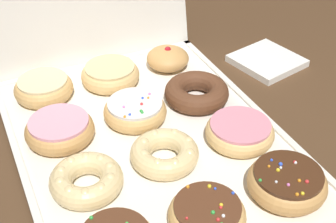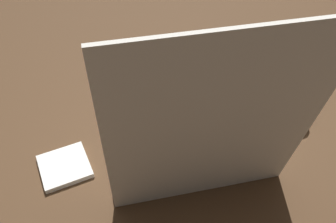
# 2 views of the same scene
# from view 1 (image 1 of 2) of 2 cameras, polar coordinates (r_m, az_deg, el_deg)

# --- Properties ---
(ground_plane) EXTENTS (3.00, 3.00, 0.00)m
(ground_plane) POSITION_cam_1_polar(r_m,az_deg,el_deg) (0.83, -2.20, -3.90)
(ground_plane) COLOR #4C331E
(donut_box) EXTENTS (0.44, 0.57, 0.01)m
(donut_box) POSITION_cam_1_polar(r_m,az_deg,el_deg) (0.83, -2.21, -3.62)
(donut_box) COLOR silver
(donut_box) RESTS_ON ground
(sprinkle_donut_1) EXTENTS (0.11, 0.11, 0.04)m
(sprinkle_donut_1) POSITION_cam_1_polar(r_m,az_deg,el_deg) (0.68, 4.86, -12.03)
(sprinkle_donut_1) COLOR tan
(sprinkle_donut_1) RESTS_ON donut_box
(sprinkle_donut_2) EXTENTS (0.12, 0.12, 0.04)m
(sprinkle_donut_2) POSITION_cam_1_polar(r_m,az_deg,el_deg) (0.74, 14.01, -8.16)
(sprinkle_donut_2) COLOR tan
(sprinkle_donut_2) RESTS_ON donut_box
(cruller_donut_3) EXTENTS (0.11, 0.11, 0.04)m
(cruller_donut_3) POSITION_cam_1_polar(r_m,az_deg,el_deg) (0.73, -9.71, -8.00)
(cruller_donut_3) COLOR #EACC8C
(cruller_donut_3) RESTS_ON donut_box
(cruller_donut_4) EXTENTS (0.11, 0.11, 0.04)m
(cruller_donut_4) POSITION_cam_1_polar(r_m,az_deg,el_deg) (0.77, -0.20, -4.92)
(cruller_donut_4) COLOR #EACC8C
(cruller_donut_4) RESTS_ON donut_box
(pink_frosted_donut_5) EXTENTS (0.12, 0.12, 0.04)m
(pink_frosted_donut_5) POSITION_cam_1_polar(r_m,az_deg,el_deg) (0.82, 8.55, -2.38)
(pink_frosted_donut_5) COLOR #E5B770
(pink_frosted_donut_5) RESTS_ON donut_box
(pink_frosted_donut_6) EXTENTS (0.12, 0.12, 0.04)m
(pink_frosted_donut_6) POSITION_cam_1_polar(r_m,az_deg,el_deg) (0.83, -12.78, -2.10)
(pink_frosted_donut_6) COLOR tan
(pink_frosted_donut_6) RESTS_ON donut_box
(sprinkle_donut_7) EXTENTS (0.11, 0.11, 0.04)m
(sprinkle_donut_7) POSITION_cam_1_polar(r_m,az_deg,el_deg) (0.86, -4.05, 0.10)
(sprinkle_donut_7) COLOR tan
(sprinkle_donut_7) RESTS_ON donut_box
(chocolate_cake_ring_donut_8) EXTENTS (0.12, 0.12, 0.04)m
(chocolate_cake_ring_donut_8) POSITION_cam_1_polar(r_m,az_deg,el_deg) (0.91, 3.44, 2.29)
(chocolate_cake_ring_donut_8) COLOR #59331E
(chocolate_cake_ring_donut_8) RESTS_ON donut_box
(glazed_ring_donut_9) EXTENTS (0.11, 0.11, 0.04)m
(glazed_ring_donut_9) POSITION_cam_1_polar(r_m,az_deg,el_deg) (0.95, -14.60, 2.73)
(glazed_ring_donut_9) COLOR tan
(glazed_ring_donut_9) RESTS_ON donut_box
(glazed_ring_donut_10) EXTENTS (0.12, 0.12, 0.04)m
(glazed_ring_donut_10) POSITION_cam_1_polar(r_m,az_deg,el_deg) (0.96, -6.99, 4.40)
(glazed_ring_donut_10) COLOR #E5B770
(glazed_ring_donut_10) RESTS_ON donut_box
(jelly_filled_donut_11) EXTENTS (0.09, 0.09, 0.05)m
(jelly_filled_donut_11) POSITION_cam_1_polar(r_m,az_deg,el_deg) (1.01, -0.03, 6.36)
(jelly_filled_donut_11) COLOR tan
(jelly_filled_donut_11) RESTS_ON donut_box
(napkin_stack) EXTENTS (0.15, 0.15, 0.01)m
(napkin_stack) POSITION_cam_1_polar(r_m,az_deg,el_deg) (1.07, 11.70, 5.93)
(napkin_stack) COLOR white
(napkin_stack) RESTS_ON ground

